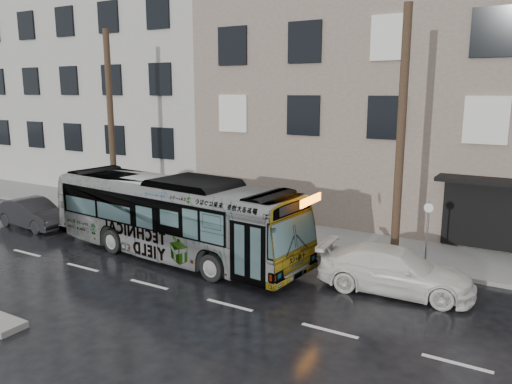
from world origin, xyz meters
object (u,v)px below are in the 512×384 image
(utility_pole_rear, at_px, (111,125))
(bus, at_px, (173,217))
(white_sedan, at_px, (395,270))
(dark_sedan, at_px, (33,213))
(utility_pole_front, at_px, (401,139))
(sign_post, at_px, (427,236))

(utility_pole_rear, relative_size, bus, 0.80)
(white_sedan, relative_size, dark_sedan, 1.18)
(white_sedan, height_order, dark_sedan, white_sedan)
(utility_pole_front, height_order, utility_pole_rear, same)
(utility_pole_front, relative_size, dark_sedan, 2.19)
(white_sedan, bearing_deg, sign_post, -16.31)
(bus, height_order, white_sedan, bus)
(dark_sedan, bearing_deg, white_sedan, -83.28)
(utility_pole_front, bearing_deg, sign_post, 0.00)
(utility_pole_rear, bearing_deg, white_sedan, -8.66)
(bus, relative_size, white_sedan, 2.32)
(utility_pole_front, height_order, bus, utility_pole_front)
(bus, bearing_deg, sign_post, -65.51)
(sign_post, distance_m, bus, 9.32)
(utility_pole_front, relative_size, white_sedan, 1.86)
(bus, xyz_separation_m, white_sedan, (8.33, 0.84, -0.86))
(utility_pole_rear, relative_size, white_sedan, 1.86)
(sign_post, xyz_separation_m, dark_sedan, (-17.13, -3.22, -0.67))
(utility_pole_rear, bearing_deg, sign_post, 0.00)
(utility_pole_rear, bearing_deg, utility_pole_front, 0.00)
(utility_pole_rear, height_order, sign_post, utility_pole_rear)
(sign_post, height_order, dark_sedan, sign_post)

